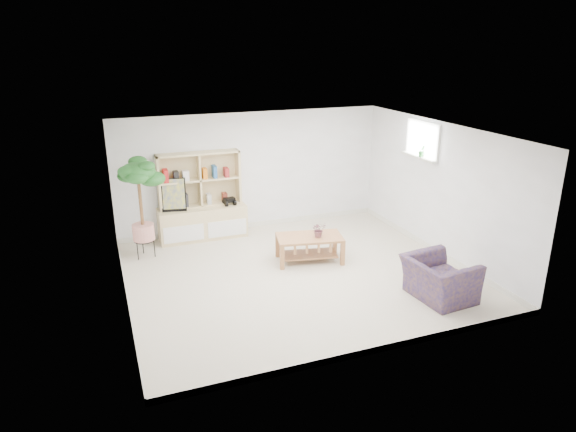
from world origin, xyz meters
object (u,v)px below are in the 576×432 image
object	(u,v)px
storage_unit	(201,197)
coffee_table	(309,249)
floor_tree	(141,209)
armchair	(439,276)

from	to	relation	value
storage_unit	coffee_table	size ratio (longest dim) A/B	1.49
floor_tree	armchair	xyz separation A→B (m)	(4.00, -3.20, -0.55)
coffee_table	armchair	distance (m)	2.36
storage_unit	armchair	size ratio (longest dim) A/B	1.74
floor_tree	armchair	world-z (taller)	floor_tree
storage_unit	coffee_table	distance (m)	2.44
coffee_table	armchair	bearing A→B (deg)	-45.51
coffee_table	floor_tree	bearing A→B (deg)	167.19
storage_unit	floor_tree	xyz separation A→B (m)	(-1.19, -0.58, 0.06)
armchair	floor_tree	bearing A→B (deg)	46.49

